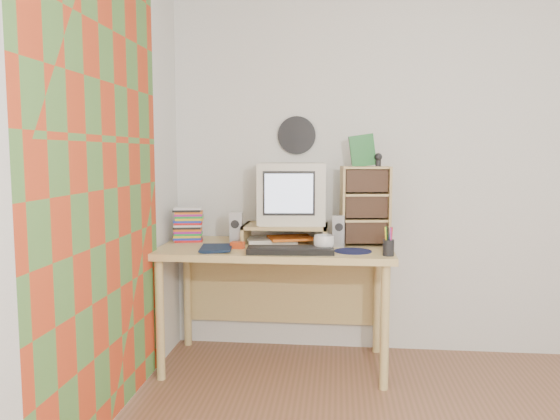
% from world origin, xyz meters
% --- Properties ---
extents(back_wall, '(3.50, 0.00, 3.50)m').
position_xyz_m(back_wall, '(0.00, 1.75, 1.25)').
color(back_wall, silver).
rests_on(back_wall, floor).
extents(left_wall, '(0.00, 3.50, 3.50)m').
position_xyz_m(left_wall, '(-1.75, 0.00, 1.25)').
color(left_wall, silver).
rests_on(left_wall, floor).
extents(curtain, '(0.00, 2.20, 2.20)m').
position_xyz_m(curtain, '(-1.71, 0.48, 1.15)').
color(curtain, '#C13C1B').
rests_on(curtain, left_wall).
extents(wall_disc, '(0.25, 0.02, 0.25)m').
position_xyz_m(wall_disc, '(-0.93, 1.73, 1.43)').
color(wall_disc, black).
rests_on(wall_disc, back_wall).
extents(desk, '(1.40, 0.70, 0.75)m').
position_xyz_m(desk, '(-1.03, 1.44, 0.62)').
color(desk, tan).
rests_on(desk, floor).
extents(monitor_riser, '(0.52, 0.30, 0.12)m').
position_xyz_m(monitor_riser, '(-0.98, 1.48, 0.84)').
color(monitor_riser, tan).
rests_on(monitor_riser, desk).
extents(crt_monitor, '(0.44, 0.44, 0.38)m').
position_xyz_m(crt_monitor, '(-0.95, 1.53, 1.06)').
color(crt_monitor, beige).
rests_on(crt_monitor, monitor_riser).
extents(speaker_left, '(0.08, 0.08, 0.20)m').
position_xyz_m(speaker_left, '(-1.28, 1.41, 0.85)').
color(speaker_left, '#9E9FA2').
rests_on(speaker_left, desk).
extents(speaker_right, '(0.08, 0.08, 0.19)m').
position_xyz_m(speaker_right, '(-0.65, 1.40, 0.85)').
color(speaker_right, '#9E9FA2').
rests_on(speaker_right, desk).
extents(keyboard, '(0.50, 0.20, 0.03)m').
position_xyz_m(keyboard, '(-0.92, 1.15, 0.77)').
color(keyboard, black).
rests_on(keyboard, desk).
extents(dvd_stack, '(0.20, 0.16, 0.25)m').
position_xyz_m(dvd_stack, '(-1.61, 1.51, 0.87)').
color(dvd_stack, brown).
rests_on(dvd_stack, desk).
extents(cd_rack, '(0.31, 0.19, 0.48)m').
position_xyz_m(cd_rack, '(-0.49, 1.48, 0.99)').
color(cd_rack, tan).
rests_on(cd_rack, desk).
extents(mug, '(0.14, 0.14, 0.10)m').
position_xyz_m(mug, '(-0.73, 1.22, 0.80)').
color(mug, silver).
rests_on(mug, desk).
extents(diary, '(0.24, 0.19, 0.04)m').
position_xyz_m(diary, '(-1.45, 1.19, 0.77)').
color(diary, black).
rests_on(diary, desk).
extents(mousepad, '(0.26, 0.26, 0.00)m').
position_xyz_m(mousepad, '(-0.57, 1.24, 0.75)').
color(mousepad, '#100F35').
rests_on(mousepad, desk).
extents(pen_cup, '(0.07, 0.07, 0.12)m').
position_xyz_m(pen_cup, '(-0.38, 1.13, 0.81)').
color(pen_cup, black).
rests_on(pen_cup, desk).
extents(papers, '(0.36, 0.31, 0.04)m').
position_xyz_m(papers, '(-1.03, 1.51, 0.77)').
color(papers, beige).
rests_on(papers, desk).
extents(red_box, '(0.08, 0.06, 0.04)m').
position_xyz_m(red_box, '(-1.25, 1.27, 0.77)').
color(red_box, '#C13A14').
rests_on(red_box, desk).
extents(game_box, '(0.15, 0.05, 0.19)m').
position_xyz_m(game_box, '(-0.51, 1.49, 1.33)').
color(game_box, '#1B6025').
rests_on(game_box, cd_rack).
extents(webcam, '(0.05, 0.05, 0.08)m').
position_xyz_m(webcam, '(-0.42, 1.48, 1.27)').
color(webcam, black).
rests_on(webcam, cd_rack).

